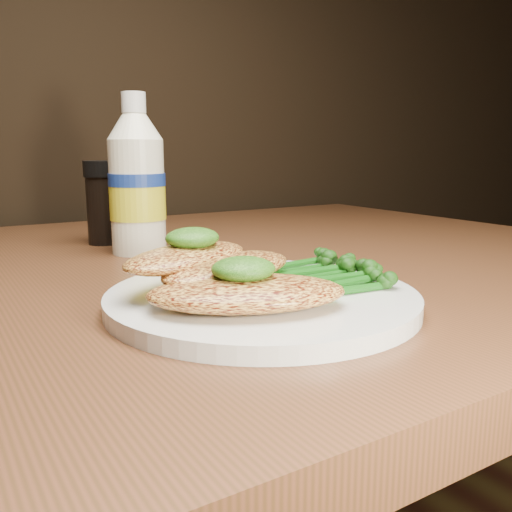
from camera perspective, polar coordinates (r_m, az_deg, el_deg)
plate at (r=0.44m, az=0.64°, el=-4.49°), size 0.25×0.25×0.01m
chicken_front at (r=0.38m, az=-0.94°, el=-3.89°), size 0.16×0.13×0.02m
chicken_mid at (r=0.43m, az=-2.91°, el=-1.26°), size 0.14×0.10×0.02m
chicken_back at (r=0.43m, az=-7.21°, el=-0.13°), size 0.14×0.11×0.02m
pesto_front at (r=0.38m, az=-1.33°, el=-1.35°), size 0.06×0.05×0.02m
pesto_back at (r=0.44m, az=-6.68°, el=1.89°), size 0.05×0.05×0.02m
broccolini_bundle at (r=0.46m, az=6.25°, el=-1.70°), size 0.14×0.13×0.02m
mayo_bottle at (r=0.66m, az=-12.39°, el=8.33°), size 0.08×0.08×0.19m
pepper_grinder at (r=0.74m, az=-15.76°, el=5.38°), size 0.05×0.05×0.11m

